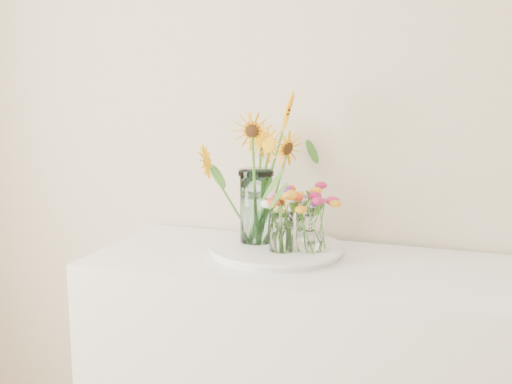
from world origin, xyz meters
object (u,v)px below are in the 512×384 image
small_vase_b (310,233)px  small_vase_c (305,224)px  mason_jar (256,206)px  tray (276,250)px  small_vase_a (281,232)px

small_vase_b → small_vase_c: 0.15m
small_vase_b → small_vase_c: small_vase_b is taller
mason_jar → small_vase_c: mason_jar is taller
tray → mason_jar: (-0.08, 0.03, 0.14)m
tray → small_vase_b: 0.15m
tray → small_vase_b: bearing=-12.2°
small_vase_b → small_vase_c: size_ratio=1.10×
small_vase_b → small_vase_a: bearing=-160.6°
small_vase_a → small_vase_b: bearing=19.4°
mason_jar → small_vase_c: bearing=30.1°
mason_jar → small_vase_c: size_ratio=2.23×
small_vase_c → tray: bearing=-121.9°
small_vase_a → tray: bearing=122.8°
tray → mason_jar: size_ratio=1.66×
tray → small_vase_a: size_ratio=3.22×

